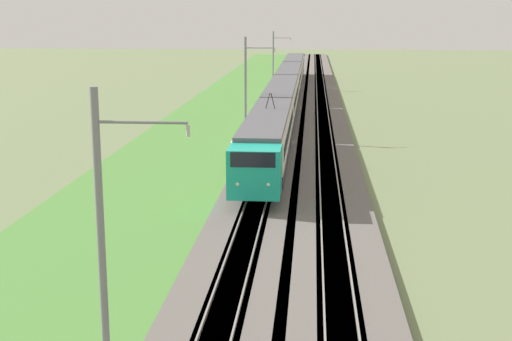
{
  "coord_description": "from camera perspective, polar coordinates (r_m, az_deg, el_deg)",
  "views": [
    {
      "loc": [
        -12.01,
        -2.92,
        10.25
      ],
      "look_at": [
        24.62,
        0.0,
        2.15
      ],
      "focal_mm": 50.0,
      "sensor_mm": 36.0,
      "label": 1
    }
  ],
  "objects": [
    {
      "name": "catenary_mast_near",
      "position": [
        19.41,
        -12.13,
        -5.5
      ],
      "size": [
        0.22,
        2.56,
        8.44
      ],
      "color": "slate",
      "rests_on": "ground"
    },
    {
      "name": "ballast_main",
      "position": [
        62.9,
        1.84,
        3.19
      ],
      "size": [
        240.0,
        4.4,
        0.3
      ],
      "color": "#605B56",
      "rests_on": "ground"
    },
    {
      "name": "track_adjacent",
      "position": [
        62.84,
        5.46,
        3.14
      ],
      "size": [
        240.0,
        1.57,
        0.45
      ],
      "color": "#4C4238",
      "rests_on": "ground"
    },
    {
      "name": "catenary_mast_mid",
      "position": [
        59.05,
        -0.8,
        6.71
      ],
      "size": [
        0.22,
        2.56,
        8.43
      ],
      "color": "slate",
      "rests_on": "ground"
    },
    {
      "name": "catenary_mast_far",
      "position": [
        99.68,
        1.41,
        8.89
      ],
      "size": [
        0.22,
        2.56,
        7.9
      ],
      "color": "slate",
      "rests_on": "ground"
    },
    {
      "name": "ballast_adjacent",
      "position": [
        62.84,
        5.46,
        3.13
      ],
      "size": [
        240.0,
        4.4,
        0.3
      ],
      "color": "#605B56",
      "rests_on": "ground"
    },
    {
      "name": "grass_verge",
      "position": [
        63.58,
        -4.23,
        3.18
      ],
      "size": [
        240.0,
        10.09,
        0.12
      ],
      "color": "#4C8438",
      "rests_on": "ground"
    },
    {
      "name": "track_main",
      "position": [
        62.9,
        1.84,
        3.2
      ],
      "size": [
        240.0,
        1.57,
        0.45
      ],
      "color": "#4C4238",
      "rests_on": "ground"
    },
    {
      "name": "passenger_train",
      "position": [
        78.47,
        2.42,
        6.59
      ],
      "size": [
        86.19,
        2.85,
        4.89
      ],
      "rotation": [
        0.0,
        0.0,
        3.14
      ],
      "color": "#19A88E",
      "rests_on": "ground"
    }
  ]
}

